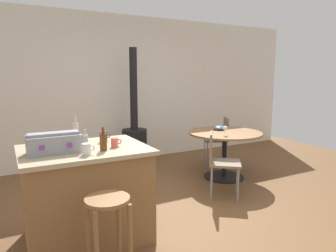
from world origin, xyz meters
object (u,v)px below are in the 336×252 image
bottle_0 (103,142)px  bottle_2 (85,141)px  cup_3 (104,137)px  wine_glass (225,128)px  bottle_1 (76,132)px  folding_chair_far (220,159)px  folding_chair_near (219,137)px  cup_2 (115,142)px  dining_table (225,143)px  wooden_stool (108,221)px  wood_stove (134,138)px  cup_0 (87,149)px  toolbox (54,143)px  serving_bowl (219,128)px  cup_1 (47,140)px  kitchen_island (86,194)px

bottle_0 → bottle_2: (-0.13, 0.14, -0.01)m
cup_3 → wine_glass: 1.99m
bottle_0 → bottle_1: bottle_1 is taller
folding_chair_far → bottle_1: bottle_1 is taller
folding_chair_near → cup_2: bearing=-147.2°
dining_table → bottle_0: bottle_0 is taller
wooden_stool → folding_chair_far: (1.83, 0.98, 0.01)m
folding_chair_near → bottle_2: bearing=-150.5°
wood_stove → cup_0: bearing=-120.5°
bottle_2 → cup_2: (0.27, -0.05, -0.03)m
wooden_stool → toolbox: (-0.27, 0.65, 0.51)m
dining_table → cup_3: size_ratio=9.85×
serving_bowl → bottle_0: bearing=-151.7°
cup_1 → wine_glass: 2.49m
cup_3 → bottle_1: bearing=147.8°
folding_chair_near → wood_stove: (-1.43, 0.58, 0.00)m
toolbox → cup_2: toolbox is taller
folding_chair_far → kitchen_island: bearing=-171.9°
wooden_stool → cup_3: size_ratio=5.94×
bottle_1 → cup_2: 0.52m
bottle_2 → serving_bowl: bearing=24.3°
cup_3 → wine_glass: size_ratio=0.80×
cup_2 → serving_bowl: (2.12, 1.13, -0.19)m
kitchen_island → wood_stove: 2.50m
folding_chair_far → bottle_1: size_ratio=3.21×
folding_chair_near → cup_0: bearing=-147.5°
bottle_2 → cup_2: bottle_2 is taller
cup_0 → cup_3: size_ratio=0.98×
cup_3 → serving_bowl: cup_3 is taller
bottle_0 → toolbox: bearing=163.4°
serving_bowl → folding_chair_far: bearing=-126.8°
cup_0 → cup_2: cup_0 is taller
wooden_stool → wine_glass: size_ratio=4.77×
bottle_1 → cup_3: size_ratio=2.33×
folding_chair_far → bottle_1: 1.90m
wooden_stool → serving_bowl: serving_bowl is taller
dining_table → bottle_0: 2.50m
folding_chair_near → toolbox: bearing=-152.5°
bottle_2 → cup_3: bearing=43.4°
dining_table → serving_bowl: 0.28m
serving_bowl → bottle_2: bearing=-155.7°
folding_chair_near → bottle_1: size_ratio=3.17×
bottle_0 → cup_1: bottle_0 is taller
wooden_stool → cup_0: cup_0 is taller
bottle_2 → cup_0: size_ratio=1.64×
cup_0 → wine_glass: cup_0 is taller
bottle_1 → bottle_2: bottle_1 is taller
cup_0 → cup_2: 0.36m
bottle_0 → bottle_1: (-0.13, 0.52, 0.02)m
folding_chair_near → bottle_0: bearing=-147.1°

